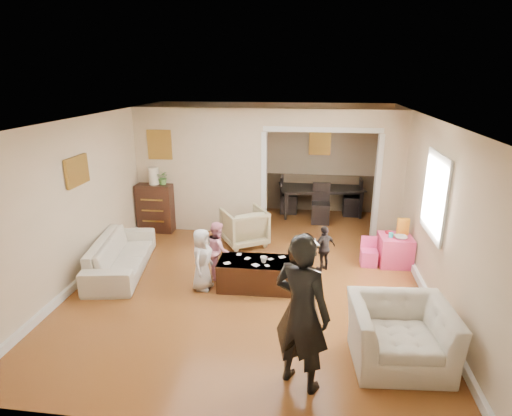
# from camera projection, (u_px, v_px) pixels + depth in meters

# --- Properties ---
(floor) EXTENTS (7.00, 7.00, 0.00)m
(floor) POSITION_uv_depth(u_px,v_px,m) (255.00, 269.00, 7.29)
(floor) COLOR #985A27
(floor) RESTS_ON ground
(partition_left) EXTENTS (2.75, 0.18, 2.60)m
(partition_left) POSITION_uv_depth(u_px,v_px,m) (201.00, 171.00, 8.76)
(partition_left) COLOR beige
(partition_left) RESTS_ON ground
(partition_right) EXTENTS (0.55, 0.18, 2.60)m
(partition_right) POSITION_uv_depth(u_px,v_px,m) (390.00, 176.00, 8.28)
(partition_right) COLOR beige
(partition_right) RESTS_ON ground
(partition_header) EXTENTS (2.22, 0.18, 0.35)m
(partition_header) POSITION_uv_depth(u_px,v_px,m) (323.00, 118.00, 8.10)
(partition_header) COLOR beige
(partition_header) RESTS_ON partition_right
(window_pane) EXTENTS (0.03, 0.95, 1.10)m
(window_pane) POSITION_uv_depth(u_px,v_px,m) (436.00, 195.00, 6.10)
(window_pane) COLOR white
(window_pane) RESTS_ON ground
(framed_art_partition) EXTENTS (0.45, 0.03, 0.55)m
(framed_art_partition) POSITION_uv_depth(u_px,v_px,m) (160.00, 145.00, 8.60)
(framed_art_partition) COLOR brown
(framed_art_partition) RESTS_ON partition_left
(framed_art_sofa_wall) EXTENTS (0.03, 0.55, 0.40)m
(framed_art_sofa_wall) POSITION_uv_depth(u_px,v_px,m) (77.00, 171.00, 6.51)
(framed_art_sofa_wall) COLOR brown
(framed_art_alcove) EXTENTS (0.45, 0.03, 0.55)m
(framed_art_alcove) POSITION_uv_depth(u_px,v_px,m) (320.00, 142.00, 9.87)
(framed_art_alcove) COLOR brown
(sofa) EXTENTS (1.12, 2.11, 0.58)m
(sofa) POSITION_uv_depth(u_px,v_px,m) (121.00, 255.00, 7.14)
(sofa) COLOR beige
(sofa) RESTS_ON ground
(armchair_back) EXTENTS (1.08, 1.09, 0.73)m
(armchair_back) POSITION_uv_depth(u_px,v_px,m) (244.00, 227.00, 8.24)
(armchair_back) COLOR tan
(armchair_back) RESTS_ON ground
(armchair_front) EXTENTS (1.20, 1.07, 0.73)m
(armchair_front) POSITION_uv_depth(u_px,v_px,m) (400.00, 334.00, 4.84)
(armchair_front) COLOR beige
(armchair_front) RESTS_ON ground
(dresser) EXTENTS (0.75, 0.42, 1.03)m
(dresser) POSITION_uv_depth(u_px,v_px,m) (156.00, 207.00, 8.93)
(dresser) COLOR #351A10
(dresser) RESTS_ON ground
(table_lamp) EXTENTS (0.22, 0.22, 0.36)m
(table_lamp) POSITION_uv_depth(u_px,v_px,m) (154.00, 176.00, 8.71)
(table_lamp) COLOR beige
(table_lamp) RESTS_ON dresser
(potted_plant) EXTENTS (0.26, 0.23, 0.29)m
(potted_plant) POSITION_uv_depth(u_px,v_px,m) (163.00, 178.00, 8.70)
(potted_plant) COLOR #507F38
(potted_plant) RESTS_ON dresser
(coffee_table) EXTENTS (1.23, 0.64, 0.46)m
(coffee_table) POSITION_uv_depth(u_px,v_px,m) (258.00, 274.00, 6.60)
(coffee_table) COLOR #371A11
(coffee_table) RESTS_ON ground
(coffee_cup) EXTENTS (0.11, 0.11, 0.10)m
(coffee_cup) POSITION_uv_depth(u_px,v_px,m) (264.00, 260.00, 6.45)
(coffee_cup) COLOR white
(coffee_cup) RESTS_ON coffee_table
(play_table) EXTENTS (0.58, 0.58, 0.53)m
(play_table) POSITION_uv_depth(u_px,v_px,m) (395.00, 250.00, 7.39)
(play_table) COLOR #E83D74
(play_table) RESTS_ON ground
(cereal_box) EXTENTS (0.20, 0.08, 0.30)m
(cereal_box) POSITION_uv_depth(u_px,v_px,m) (403.00, 227.00, 7.35)
(cereal_box) COLOR yellow
(cereal_box) RESTS_ON play_table
(cyan_cup) EXTENTS (0.08, 0.08, 0.08)m
(cyan_cup) POSITION_uv_depth(u_px,v_px,m) (391.00, 235.00, 7.27)
(cyan_cup) COLOR #2AD5D3
(cyan_cup) RESTS_ON play_table
(toy_block) EXTENTS (0.10, 0.09, 0.05)m
(toy_block) POSITION_uv_depth(u_px,v_px,m) (388.00, 232.00, 7.43)
(toy_block) COLOR red
(toy_block) RESTS_ON play_table
(play_bowl) EXTENTS (0.23, 0.23, 0.05)m
(play_bowl) POSITION_uv_depth(u_px,v_px,m) (401.00, 237.00, 7.18)
(play_bowl) COLOR silver
(play_bowl) RESTS_ON play_table
(dining_table) EXTENTS (2.11, 1.41, 0.69)m
(dining_table) POSITION_uv_depth(u_px,v_px,m) (320.00, 200.00, 10.05)
(dining_table) COLOR black
(dining_table) RESTS_ON ground
(adult_person) EXTENTS (0.77, 0.68, 1.77)m
(adult_person) POSITION_uv_depth(u_px,v_px,m) (302.00, 312.00, 4.33)
(adult_person) COLOR black
(adult_person) RESTS_ON ground
(child_kneel_a) EXTENTS (0.39, 0.53, 0.99)m
(child_kneel_a) POSITION_uv_depth(u_px,v_px,m) (202.00, 259.00, 6.48)
(child_kneel_a) COLOR silver
(child_kneel_a) RESTS_ON ground
(child_kneel_b) EXTENTS (0.51, 0.56, 0.96)m
(child_kneel_b) POSITION_uv_depth(u_px,v_px,m) (218.00, 250.00, 6.89)
(child_kneel_b) COLOR pink
(child_kneel_b) RESTS_ON ground
(child_toddler) EXTENTS (0.49, 0.46, 0.81)m
(child_toddler) POSITION_uv_depth(u_px,v_px,m) (324.00, 248.00, 7.12)
(child_toddler) COLOR black
(child_toddler) RESTS_ON ground
(craft_papers) EXTENTS (0.95, 0.47, 0.00)m
(craft_papers) POSITION_uv_depth(u_px,v_px,m) (255.00, 260.00, 6.53)
(craft_papers) COLOR white
(craft_papers) RESTS_ON coffee_table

